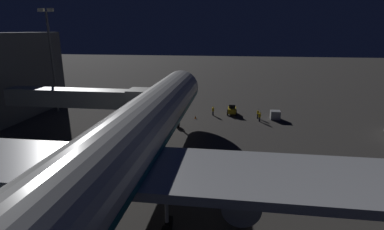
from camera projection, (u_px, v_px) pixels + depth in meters
ground_plane at (151, 172)px, 34.37m from camera, size 320.00×320.00×0.00m
airliner_at_gate at (111, 164)px, 22.63m from camera, size 56.87×68.29×18.91m
jet_bridge at (89, 98)px, 43.64m from camera, size 21.97×3.40×7.60m
apron_floodlight_mast at (51, 54)px, 56.86m from camera, size 2.90×0.50×19.45m
pushback_tug at (232, 110)px, 57.66m from camera, size 1.86×2.49×1.95m
baggage_container_near_belt at (275, 115)px, 54.53m from camera, size 1.71×1.62×1.56m
ground_crew_near_nose_gear at (260, 116)px, 53.02m from camera, size 0.40×0.40×1.78m
ground_crew_marshaller_fwd at (258, 113)px, 54.86m from camera, size 0.40×0.40×1.73m
ground_crew_under_port_wing at (213, 110)px, 56.90m from camera, size 0.40×0.40×1.76m
traffic_cone_nose_port at (195, 117)px, 55.03m from camera, size 0.36×0.36×0.55m
traffic_cone_nose_starboard at (172, 116)px, 55.62m from camera, size 0.36×0.36×0.55m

